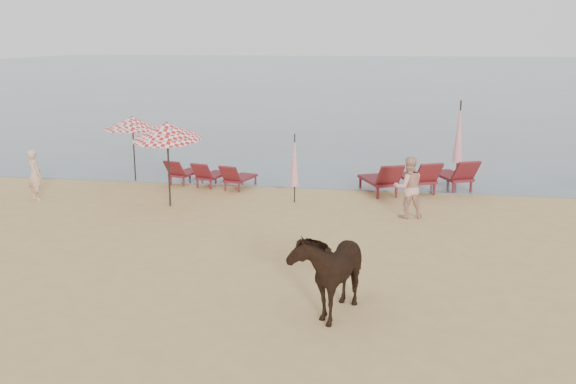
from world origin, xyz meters
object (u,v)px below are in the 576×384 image
Objects in this scene: beachgoer_right_a at (408,187)px; umbrella_open_left_a at (132,123)px; umbrella_closed_right at (459,132)px; beachgoer_left at (35,175)px; umbrella_closed_left at (295,160)px; lounger_cluster_left at (210,174)px; cow at (330,269)px; lounger_cluster_right at (419,177)px; umbrella_open_left_b at (167,131)px.

umbrella_open_left_a is at bearing -34.25° from beachgoer_right_a.
umbrella_closed_right is 12.99m from beachgoer_left.
umbrella_open_left_a reaches higher than umbrella_closed_left.
lounger_cluster_left is at bearing -38.83° from beachgoer_right_a.
cow is 6.36m from beachgoer_right_a.
umbrella_open_left_a reaches higher than lounger_cluster_right.
lounger_cluster_left is 1.34× the size of umbrella_open_left_a.
lounger_cluster_right is 7.58m from umbrella_open_left_b.
umbrella_open_left_b is (-0.41, -2.52, 1.71)m from lounger_cluster_left.
umbrella_open_left_b is 1.23× the size of umbrella_closed_left.
lounger_cluster_left is 3.07m from umbrella_open_left_b.
beachgoer_right_a is at bearing 93.28° from cow.
beachgoer_right_a is at bearing 5.25° from umbrella_open_left_b.
lounger_cluster_left is 0.78× the size of lounger_cluster_right.
umbrella_closed_left is at bearing -34.21° from beachgoer_right_a.
beachgoer_left is at bearing -16.28° from beachgoer_right_a.
umbrella_open_left_a reaches higher than beachgoer_left.
umbrella_open_left_b reaches higher than umbrella_closed_left.
umbrella_closed_right is 1.45× the size of cow.
lounger_cluster_right is 2.43m from umbrella_closed_right.
lounger_cluster_left is at bearing 86.56° from umbrella_open_left_b.
lounger_cluster_left is at bearing 157.71° from lounger_cluster_right.
beachgoer_left is at bearing -174.58° from umbrella_open_left_b.
lounger_cluster_left is 5.11m from beachgoer_left.
beachgoer_right_a reaches higher than cow.
beachgoer_right_a is at bearing -18.51° from umbrella_closed_left.
umbrella_open_left_a is 0.87× the size of umbrella_open_left_b.
umbrella_closed_right is 4.92m from beachgoer_right_a.
lounger_cluster_right is 11.24m from beachgoer_left.
umbrella_open_left_a reaches higher than lounger_cluster_left.
cow is (7.26, -9.11, -1.14)m from umbrella_open_left_a.
lounger_cluster_left is 1.78× the size of beachgoer_right_a.
lounger_cluster_right is 9.22m from cow.
umbrella_open_left_b is at bearing -151.07° from umbrella_closed_right.
cow is at bearing -36.37° from umbrella_open_left_a.
beachgoer_left reaches higher than lounger_cluster_left.
umbrella_closed_left is (3.35, 0.98, -0.89)m from umbrella_open_left_b.
lounger_cluster_right is 2.28× the size of beachgoer_right_a.
cow is at bearing -105.84° from umbrella_closed_right.
umbrella_closed_left is 5.95m from umbrella_closed_right.
beachgoer_left is 0.93× the size of beachgoer_right_a.
umbrella_closed_left is at bearing -13.33° from lounger_cluster_left.
lounger_cluster_left is at bearing 152.25° from umbrella_closed_left.
umbrella_open_left_a is 5.88m from umbrella_closed_left.
umbrella_closed_left is 1.32× the size of beachgoer_left.
umbrella_closed_right reaches higher than lounger_cluster_left.
lounger_cluster_left is 3.41m from umbrella_closed_left.
umbrella_open_left_b is at bearing -163.74° from umbrella_closed_left.
umbrella_open_left_b is at bearing -16.35° from beachgoer_right_a.
lounger_cluster_right is at bearing 94.87° from cow.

